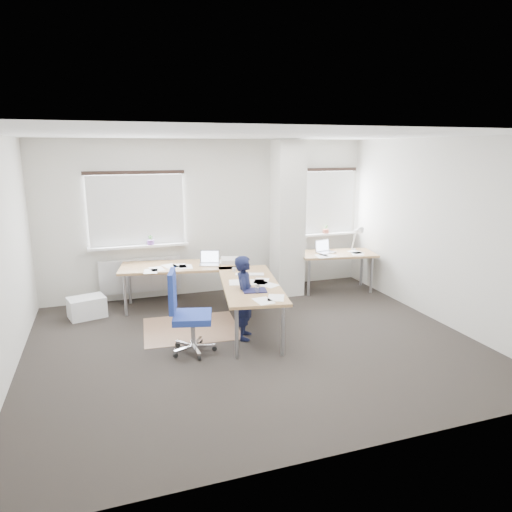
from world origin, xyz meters
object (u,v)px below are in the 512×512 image
object	(u,v)px
desk_side	(337,255)
task_chair	(190,330)
desk_main	(216,275)
person	(245,297)

from	to	relation	value
desk_side	task_chair	xyz separation A→B (m)	(-3.15, -1.82, -0.37)
desk_main	person	world-z (taller)	person
person	desk_side	bearing A→B (deg)	-34.56
desk_main	person	xyz separation A→B (m)	(0.19, -0.92, -0.09)
desk_side	person	bearing A→B (deg)	-135.54
desk_main	desk_side	distance (m)	2.59
desk_main	desk_side	world-z (taller)	desk_side
task_chair	desk_side	bearing A→B (deg)	43.97
desk_main	task_chair	bearing A→B (deg)	-109.40
desk_side	person	xyz separation A→B (m)	(-2.31, -1.59, -0.09)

